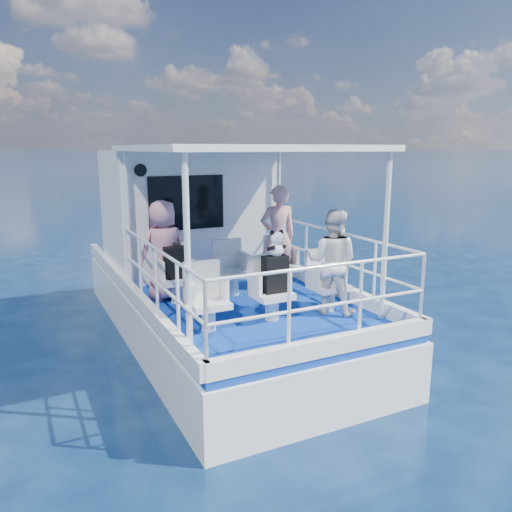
{
  "coord_description": "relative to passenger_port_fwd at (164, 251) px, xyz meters",
  "views": [
    {
      "loc": [
        -3.0,
        -6.69,
        3.13
      ],
      "look_at": [
        0.11,
        -0.4,
        1.62
      ],
      "focal_mm": 35.0,
      "sensor_mm": 36.0,
      "label": 1
    }
  ],
  "objects": [
    {
      "name": "ground",
      "position": [
        1.02,
        -0.43,
        -1.65
      ],
      "size": [
        2000.0,
        2000.0,
        0.0
      ],
      "primitive_type": "plane",
      "color": "#071939",
      "rests_on": "ground"
    },
    {
      "name": "hull",
      "position": [
        1.02,
        0.57,
        -1.65
      ],
      "size": [
        3.0,
        7.0,
        1.6
      ],
      "primitive_type": "cube",
      "color": "white",
      "rests_on": "ground"
    },
    {
      "name": "deck",
      "position": [
        1.02,
        0.57,
        -0.8
      ],
      "size": [
        2.9,
        6.9,
        0.1
      ],
      "primitive_type": "cube",
      "color": "#0B329E",
      "rests_on": "hull"
    },
    {
      "name": "cabin",
      "position": [
        1.02,
        1.87,
        0.35
      ],
      "size": [
        2.85,
        2.0,
        2.2
      ],
      "primitive_type": "cube",
      "color": "white",
      "rests_on": "deck"
    },
    {
      "name": "canopy",
      "position": [
        1.02,
        -0.63,
        1.49
      ],
      "size": [
        3.0,
        3.2,
        0.08
      ],
      "primitive_type": "cube",
      "color": "white",
      "rests_on": "cabin"
    },
    {
      "name": "canopy_posts",
      "position": [
        1.02,
        -0.68,
        0.35
      ],
      "size": [
        2.77,
        2.97,
        2.2
      ],
      "color": "white",
      "rests_on": "deck"
    },
    {
      "name": "railings",
      "position": [
        1.02,
        -1.01,
        -0.25
      ],
      "size": [
        2.84,
        3.59,
        1.0
      ],
      "primitive_type": null,
      "color": "white",
      "rests_on": "deck"
    },
    {
      "name": "seat_port_fwd",
      "position": [
        0.12,
        -0.23,
        -0.56
      ],
      "size": [
        0.48,
        0.46,
        0.38
      ],
      "primitive_type": "cube",
      "color": "silver",
      "rests_on": "deck"
    },
    {
      "name": "seat_center_fwd",
      "position": [
        1.02,
        -0.23,
        -0.56
      ],
      "size": [
        0.48,
        0.46,
        0.38
      ],
      "primitive_type": "cube",
      "color": "silver",
      "rests_on": "deck"
    },
    {
      "name": "seat_stbd_fwd",
      "position": [
        1.92,
        -0.23,
        -0.56
      ],
      "size": [
        0.48,
        0.46,
        0.38
      ],
      "primitive_type": "cube",
      "color": "silver",
      "rests_on": "deck"
    },
    {
      "name": "seat_port_aft",
      "position": [
        0.12,
        -1.53,
        -0.56
      ],
      "size": [
        0.48,
        0.46,
        0.38
      ],
      "primitive_type": "cube",
      "color": "silver",
      "rests_on": "deck"
    },
    {
      "name": "seat_center_aft",
      "position": [
        1.02,
        -1.53,
        -0.56
      ],
      "size": [
        0.48,
        0.46,
        0.38
      ],
      "primitive_type": "cube",
      "color": "silver",
      "rests_on": "deck"
    },
    {
      "name": "seat_stbd_aft",
      "position": [
        1.92,
        -1.53,
        -0.56
      ],
      "size": [
        0.48,
        0.46,
        0.38
      ],
      "primitive_type": "cube",
      "color": "silver",
      "rests_on": "deck"
    },
    {
      "name": "passenger_port_fwd",
      "position": [
        0.0,
        0.0,
        0.0
      ],
      "size": [
        0.62,
        0.49,
        1.5
      ],
      "primitive_type": "imported",
      "rotation": [
        0.0,
        0.0,
        3.3
      ],
      "color": "#C37E8C",
      "rests_on": "deck"
    },
    {
      "name": "passenger_stbd_fwd",
      "position": [
        1.88,
        -0.1,
        0.08
      ],
      "size": [
        0.65,
        0.47,
        1.67
      ],
      "primitive_type": "imported",
      "rotation": [
        0.0,
        0.0,
        3.02
      ],
      "color": "pink",
      "rests_on": "deck"
    },
    {
      "name": "passenger_stbd_aft",
      "position": [
        1.89,
        -1.63,
        -0.03
      ],
      "size": [
        0.88,
        0.89,
        1.45
      ],
      "primitive_type": "imported",
      "rotation": [
        0.0,
        0.0,
        2.34
      ],
      "color": "white",
      "rests_on": "deck"
    },
    {
      "name": "backpack_port",
      "position": [
        0.12,
        -0.25,
        -0.14
      ],
      "size": [
        0.35,
        0.2,
        0.46
      ],
      "primitive_type": "cube",
      "color": "black",
      "rests_on": "seat_port_fwd"
    },
    {
      "name": "backpack_center",
      "position": [
        1.05,
        -1.55,
        -0.13
      ],
      "size": [
        0.32,
        0.18,
        0.49
      ],
      "primitive_type": "cube",
      "color": "black",
      "rests_on": "seat_center_aft"
    },
    {
      "name": "compact_camera",
      "position": [
        0.13,
        -0.25,
        0.12
      ],
      "size": [
        0.1,
        0.06,
        0.06
      ],
      "primitive_type": "cube",
      "color": "black",
      "rests_on": "backpack_port"
    },
    {
      "name": "panda",
      "position": [
        1.06,
        -1.56,
        0.29
      ],
      "size": [
        0.22,
        0.18,
        0.34
      ],
      "primitive_type": null,
      "color": "white",
      "rests_on": "backpack_center"
    }
  ]
}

